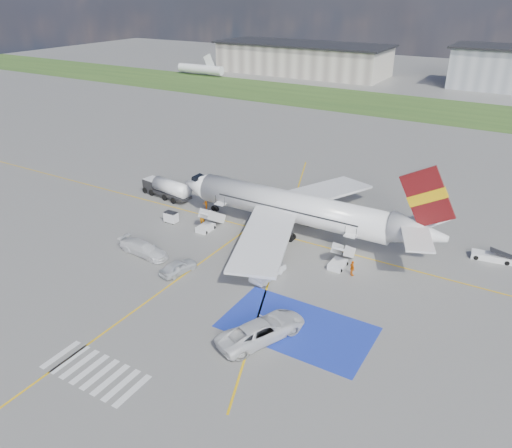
% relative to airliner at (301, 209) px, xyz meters
% --- Properties ---
extents(ground, '(400.00, 400.00, 0.00)m').
position_rel_airliner_xyz_m(ground, '(-1.51, -14.00, -3.39)').
color(ground, '#60605E').
rests_on(ground, ground).
extents(grass_strip, '(400.00, 30.00, 0.01)m').
position_rel_airliner_xyz_m(grass_strip, '(-1.51, 81.00, -3.39)').
color(grass_strip, '#2D4C1E').
rests_on(grass_strip, ground).
extents(taxiway_line_main, '(120.00, 0.20, 0.01)m').
position_rel_airliner_xyz_m(taxiway_line_main, '(-1.51, -2.00, -3.39)').
color(taxiway_line_main, gold).
rests_on(taxiway_line_main, ground).
extents(taxiway_line_cross, '(0.20, 60.00, 0.01)m').
position_rel_airliner_xyz_m(taxiway_line_cross, '(-6.51, -24.00, -3.39)').
color(taxiway_line_cross, gold).
rests_on(taxiway_line_cross, ground).
extents(taxiway_line_diag, '(20.71, 56.45, 0.01)m').
position_rel_airliner_xyz_m(taxiway_line_diag, '(-1.51, -2.00, -3.39)').
color(taxiway_line_diag, gold).
rests_on(taxiway_line_diag, ground).
extents(staging_box, '(14.00, 8.00, 0.01)m').
position_rel_airliner_xyz_m(staging_box, '(8.49, -18.00, -3.39)').
color(staging_box, '#1B2FA2').
rests_on(staging_box, ground).
extents(crosswalk, '(9.00, 4.00, 0.01)m').
position_rel_airliner_xyz_m(crosswalk, '(-3.31, -32.00, -3.39)').
color(crosswalk, silver).
rests_on(crosswalk, ground).
extents(terminal_west, '(60.00, 22.00, 10.00)m').
position_rel_airliner_xyz_m(terminal_west, '(-56.51, 116.00, 1.61)').
color(terminal_west, gray).
rests_on(terminal_west, ground).
extents(airliner, '(36.81, 32.95, 11.92)m').
position_rel_airliner_xyz_m(airliner, '(0.00, 0.00, 0.00)').
color(airliner, silver).
rests_on(airliner, ground).
extents(airstairs_fwd, '(1.90, 5.20, 3.60)m').
position_rel_airliner_xyz_m(airstairs_fwd, '(-11.01, -5.30, -2.77)').
color(airstairs_fwd, silver).
rests_on(airstairs_fwd, ground).
extents(airstairs_aft, '(1.90, 5.20, 3.60)m').
position_rel_airliner_xyz_m(airstairs_aft, '(7.49, -5.30, -2.77)').
color(airstairs_aft, silver).
rests_on(airstairs_aft, ground).
extents(fuel_tanker, '(8.90, 3.61, 2.96)m').
position_rel_airliner_xyz_m(fuel_tanker, '(-22.62, 0.46, -2.15)').
color(fuel_tanker, black).
rests_on(fuel_tanker, ground).
extents(gpu_cart, '(1.82, 1.18, 1.51)m').
position_rel_airliner_xyz_m(gpu_cart, '(-16.44, -6.10, -2.71)').
color(gpu_cart, silver).
rests_on(gpu_cart, ground).
extents(belt_loader, '(4.90, 2.33, 1.42)m').
position_rel_airliner_xyz_m(belt_loader, '(22.34, 5.10, -3.04)').
color(belt_loader, silver).
rests_on(belt_loader, ground).
extents(car_silver_a, '(2.68, 4.76, 1.53)m').
position_rel_airliner_xyz_m(car_silver_a, '(-7.31, -15.96, -2.63)').
color(car_silver_a, '#B9BCC0').
rests_on(car_silver_a, ground).
extents(car_silver_b, '(2.16, 5.01, 1.60)m').
position_rel_airliner_xyz_m(car_silver_b, '(1.80, -11.76, -2.59)').
color(car_silver_b, silver).
rests_on(car_silver_b, ground).
extents(van_white_a, '(5.43, 7.29, 2.49)m').
position_rel_airliner_xyz_m(van_white_a, '(6.44, -21.08, -2.15)').
color(van_white_a, silver).
rests_on(van_white_a, ground).
extents(van_white_b, '(5.42, 2.60, 2.06)m').
position_rel_airliner_xyz_m(van_white_b, '(-13.53, -14.73, -2.36)').
color(van_white_b, silver).
rests_on(van_white_b, ground).
extents(crew_fwd, '(0.83, 0.81, 1.92)m').
position_rel_airliner_xyz_m(crew_fwd, '(-12.31, -4.60, -2.43)').
color(crew_fwd, orange).
rests_on(crew_fwd, ground).
extents(crew_nose, '(0.96, 1.04, 1.70)m').
position_rel_airliner_xyz_m(crew_nose, '(-15.08, -0.16, -2.54)').
color(crew_nose, orange).
rests_on(crew_nose, ground).
extents(crew_aft, '(1.05, 1.07, 1.81)m').
position_rel_airliner_xyz_m(crew_aft, '(9.52, -6.56, -2.49)').
color(crew_aft, orange).
rests_on(crew_aft, ground).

